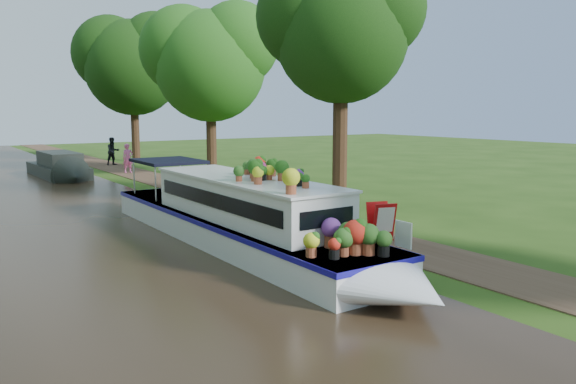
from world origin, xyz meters
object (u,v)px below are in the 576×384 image
at_px(plant_boat, 245,216).
at_px(pedestrian_dark, 113,151).
at_px(second_boat, 60,167).
at_px(sandwich_board, 382,223).
at_px(pedestrian_pink, 128,158).

bearing_deg(plant_boat, pedestrian_dark, 80.86).
distance_m(plant_boat, second_boat, 19.23).
relative_size(plant_boat, sandwich_board, 13.03).
relative_size(sandwich_board, pedestrian_dark, 0.57).
bearing_deg(second_boat, pedestrian_pink, -2.50).
xyz_separation_m(second_boat, sandwich_board, (4.10, -20.57, -0.05)).
height_order(sandwich_board, pedestrian_dark, pedestrian_dark).
distance_m(plant_boat, sandwich_board, 3.86).
bearing_deg(sandwich_board, pedestrian_dark, 106.80).
relative_size(second_boat, pedestrian_dark, 3.90).
height_order(sandwich_board, pedestrian_pink, pedestrian_pink).
xyz_separation_m(plant_boat, pedestrian_dark, (3.88, 24.12, 0.08)).
bearing_deg(sandwich_board, pedestrian_pink, 108.48).
distance_m(pedestrian_pink, pedestrian_dark, 5.00).
xyz_separation_m(plant_boat, pedestrian_pink, (3.22, 19.16, 0.01)).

